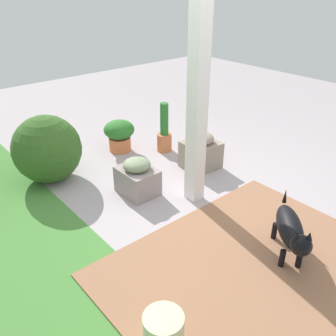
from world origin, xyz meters
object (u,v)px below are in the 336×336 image
(stone_planter_mid, at_px, (137,178))
(dog, at_px, (291,230))
(porch_pillar, at_px, (198,85))
(round_shrub, at_px, (47,149))
(terracotta_pot_tall, at_px, (164,134))
(terracotta_pot_broad, at_px, (119,134))
(stone_planter_nearest, at_px, (201,152))

(stone_planter_mid, xyz_separation_m, dog, (-1.71, -0.36, 0.10))
(stone_planter_mid, bearing_deg, porch_pillar, -138.98)
(stone_planter_mid, relative_size, round_shrub, 0.56)
(terracotta_pot_tall, bearing_deg, stone_planter_mid, 125.25)
(stone_planter_mid, bearing_deg, dog, -168.14)
(terracotta_pot_broad, relative_size, dog, 0.72)
(porch_pillar, distance_m, round_shrub, 1.95)
(round_shrub, height_order, terracotta_pot_broad, round_shrub)
(stone_planter_nearest, relative_size, terracotta_pot_broad, 1.07)
(round_shrub, distance_m, terracotta_pot_tall, 1.59)
(stone_planter_nearest, height_order, stone_planter_mid, stone_planter_nearest)
(terracotta_pot_tall, bearing_deg, stone_planter_nearest, -177.44)
(stone_planter_nearest, bearing_deg, dog, 159.74)
(round_shrub, bearing_deg, terracotta_pot_broad, -82.37)
(porch_pillar, height_order, terracotta_pot_broad, porch_pillar)
(round_shrub, bearing_deg, terracotta_pot_tall, -99.40)
(stone_planter_mid, distance_m, dog, 1.75)
(stone_planter_nearest, height_order, dog, dog)
(porch_pillar, distance_m, terracotta_pot_tall, 1.63)
(porch_pillar, distance_m, dog, 1.57)
(stone_planter_nearest, relative_size, round_shrub, 0.59)
(porch_pillar, relative_size, terracotta_pot_broad, 5.73)
(terracotta_pot_tall, bearing_deg, terracotta_pot_broad, 49.44)
(porch_pillar, bearing_deg, stone_planter_mid, 41.02)
(porch_pillar, height_order, round_shrub, porch_pillar)
(stone_planter_nearest, bearing_deg, terracotta_pot_tall, 2.56)
(stone_planter_nearest, xyz_separation_m, stone_planter_mid, (0.01, 0.99, -0.02))
(stone_planter_nearest, xyz_separation_m, round_shrub, (0.94, 1.59, 0.18))
(round_shrub, bearing_deg, stone_planter_mid, -146.85)
(stone_planter_nearest, height_order, terracotta_pot_broad, stone_planter_nearest)
(porch_pillar, relative_size, round_shrub, 3.16)
(stone_planter_mid, distance_m, terracotta_pot_broad, 1.18)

